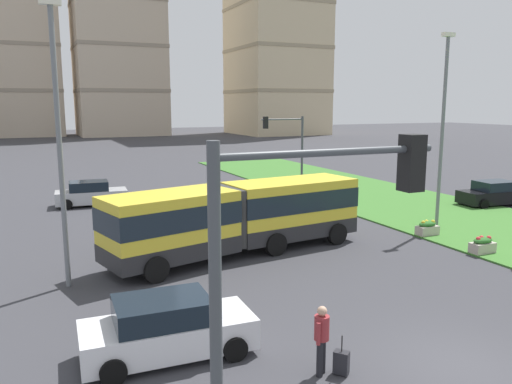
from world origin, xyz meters
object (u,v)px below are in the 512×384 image
Objects in this scene: streetlight_median at (443,124)px; traffic_light_near_left at (291,286)px; flower_planter_2 at (483,245)px; pedestrian_crossing at (322,335)px; streetlight_left at (59,136)px; apartment_tower_westcentre at (11,49)px; car_white_van at (167,328)px; apartment_tower_centre at (116,5)px; apartment_tower_eastcentre at (276,9)px; rolling_suitcase at (341,362)px; flower_planter_3 at (427,228)px; car_black_sedan at (493,194)px; car_silver_hatch at (91,194)px; articulated_bus at (239,217)px; traffic_light_far_right at (289,142)px.

traffic_light_near_left is at bearing -139.05° from streetlight_median.
flower_planter_2 is 7.13m from streetlight_median.
streetlight_median is at bearing 37.30° from pedestrian_crossing.
streetlight_left is 99.10m from apartment_tower_westcentre.
car_white_van is 8.18m from streetlight_left.
apartment_tower_westcentre reaches higher than car_white_van.
streetlight_median is at bearing -89.22° from apartment_tower_centre.
apartment_tower_westcentre is 55.38m from apartment_tower_eastcentre.
apartment_tower_eastcentre reaches higher than flower_planter_2.
streetlight_left is (-5.56, 9.08, 5.06)m from rolling_suitcase.
apartment_tower_centre is at bearing 89.59° from flower_planter_3.
streetlight_median reaches higher than traffic_light_near_left.
streetlight_left reaches higher than flower_planter_2.
car_white_van is 106.22m from apartment_tower_westcentre.
streetlight_median is at bearing -158.75° from car_black_sedan.
car_white_van is at bearing -98.92° from apartment_tower_centre.
traffic_light_near_left is at bearing -144.32° from car_black_sedan.
streetlight_median is 92.88m from apartment_tower_centre.
car_silver_hatch is 82.45m from apartment_tower_centre.
traffic_light_near_left is at bearing -87.47° from apartment_tower_westcentre.
apartment_tower_centre is (17.39, 91.85, 21.23)m from streetlight_left.
traffic_light_far_right is at bearing 52.89° from articulated_bus.
traffic_light_near_left reaches higher than rolling_suitcase.
streetlight_median reaches higher than car_white_van.
streetlight_left is 98.56m from apartment_tower_eastcentre.
articulated_bus is 10.48m from rolling_suitcase.
flower_planter_3 is at bearing 90.00° from flower_planter_2.
car_white_van is at bearing -123.89° from articulated_bus.
streetlight_left is at bearing -179.73° from flower_planter_3.
apartment_tower_eastcentre reaches higher than traffic_light_far_right.
apartment_tower_eastcentre reaches higher than rolling_suitcase.
car_silver_hatch reaches higher than flower_planter_3.
articulated_bus is 98.91m from apartment_tower_westcentre.
traffic_light_near_left reaches higher than car_silver_hatch.
traffic_light_near_left is at bearing -117.93° from traffic_light_far_right.
articulated_bus reaches higher than car_black_sedan.
traffic_light_near_left is at bearing -146.56° from flower_planter_2.
streetlight_left reaches higher than car_black_sedan.
car_silver_hatch is 85.16m from apartment_tower_westcentre.
traffic_light_near_left is 22.00m from streetlight_median.
rolling_suitcase is 0.88× the size of flower_planter_2.
apartment_tower_centre reaches higher than articulated_bus.
car_black_sedan is 99.77m from apartment_tower_westcentre.
traffic_light_far_right is at bearing 38.18° from streetlight_left.
streetlight_median reaches higher than flower_planter_2.
car_silver_hatch is at bearing 155.84° from car_black_sedan.
apartment_tower_eastcentre reaches higher than apartment_tower_westcentre.
streetlight_left reaches higher than pedestrian_crossing.
streetlight_left is at bearing -120.91° from apartment_tower_eastcentre.
traffic_light_far_right is at bearing 144.79° from car_black_sedan.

